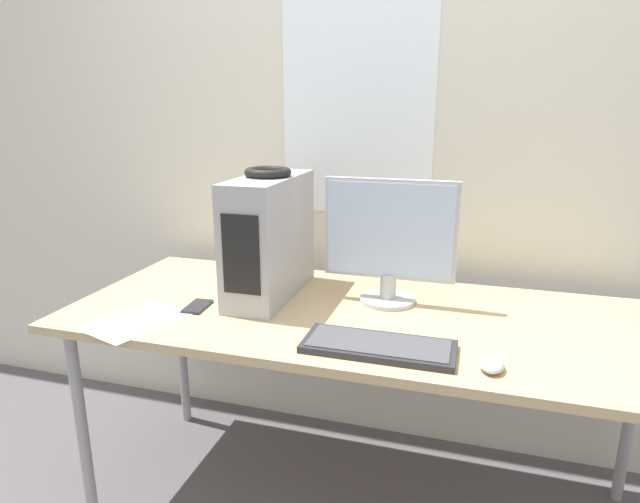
# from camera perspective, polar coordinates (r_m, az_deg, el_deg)

# --- Properties ---
(wall_back) EXTENTS (8.00, 0.07, 2.70)m
(wall_back) POSITION_cam_1_polar(r_m,az_deg,el_deg) (2.18, 8.25, 13.15)
(wall_back) COLOR beige
(wall_back) RESTS_ON ground_plane
(desk) EXTENTS (1.98, 0.81, 0.77)m
(desk) POSITION_cam_1_polar(r_m,az_deg,el_deg) (1.80, 4.86, -8.05)
(desk) COLOR tan
(desk) RESTS_ON ground_plane
(pc_tower) EXTENTS (0.18, 0.48, 0.43)m
(pc_tower) POSITION_cam_1_polar(r_m,az_deg,el_deg) (1.89, -5.41, 1.52)
(pc_tower) COLOR #9E9EA3
(pc_tower) RESTS_ON desk
(headphones) EXTENTS (0.16, 0.16, 0.03)m
(headphones) POSITION_cam_1_polar(r_m,az_deg,el_deg) (1.85, -5.59, 8.42)
(headphones) COLOR black
(headphones) RESTS_ON pc_tower
(monitor_main) EXTENTS (0.45, 0.19, 0.43)m
(monitor_main) POSITION_cam_1_polar(r_m,az_deg,el_deg) (1.82, 7.44, 1.24)
(monitor_main) COLOR #B7B7BC
(monitor_main) RESTS_ON desk
(keyboard) EXTENTS (0.43, 0.17, 0.02)m
(keyboard) POSITION_cam_1_polar(r_m,az_deg,el_deg) (1.53, 6.27, -10.01)
(keyboard) COLOR #28282D
(keyboard) RESTS_ON desk
(mouse) EXTENTS (0.06, 0.10, 0.03)m
(mouse) POSITION_cam_1_polar(r_m,az_deg,el_deg) (1.48, 17.84, -11.33)
(mouse) COLOR #B2B2B7
(mouse) RESTS_ON desk
(cell_phone) EXTENTS (0.07, 0.13, 0.01)m
(cell_phone) POSITION_cam_1_polar(r_m,az_deg,el_deg) (1.86, -12.94, -5.73)
(cell_phone) COLOR #232328
(cell_phone) RESTS_ON desk
(paper_sheet_left) EXTENTS (0.29, 0.35, 0.00)m
(paper_sheet_left) POSITION_cam_1_polar(r_m,az_deg,el_deg) (1.81, -18.97, -7.03)
(paper_sheet_left) COLOR white
(paper_sheet_left) RESTS_ON desk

